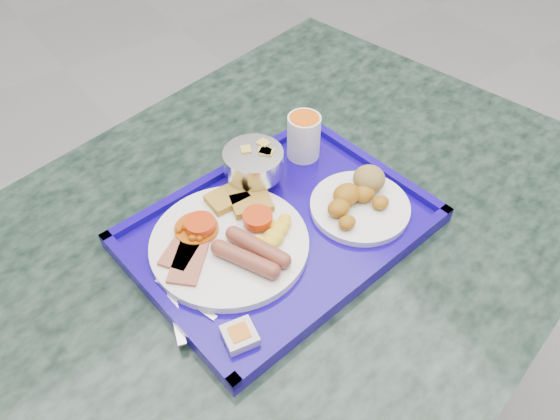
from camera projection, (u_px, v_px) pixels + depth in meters
name	position (u px, v px, depth m)	size (l,w,h in m)	color
floor	(320.00, 357.00, 1.63)	(6.00, 6.00, 0.00)	gray
table	(264.00, 309.00, 1.05)	(1.43, 1.09, 0.80)	gray
tray	(280.00, 229.00, 0.90)	(0.50, 0.38, 0.03)	#140285
main_plate	(232.00, 240.00, 0.86)	(0.25, 0.25, 0.04)	white
bread_plate	(360.00, 199.00, 0.92)	(0.17, 0.17, 0.06)	white
fruit_bowl	(254.00, 162.00, 0.94)	(0.10, 0.10, 0.07)	silver
juice_cup	(304.00, 135.00, 0.99)	(0.06, 0.06, 0.08)	white
spoon	(177.00, 270.00, 0.83)	(0.06, 0.15, 0.01)	silver
knife	(171.00, 295.00, 0.80)	(0.01, 0.17, 0.00)	silver
jam_packet	(240.00, 335.00, 0.75)	(0.05, 0.05, 0.02)	silver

